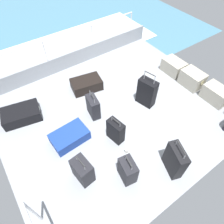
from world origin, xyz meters
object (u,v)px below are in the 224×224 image
cargo_crate_2 (216,94)px  suitcase_8 (70,137)px  cargo_crate_0 (173,67)px  paper_cup (127,151)px  cargo_crate_1 (192,79)px  suitcase_0 (116,131)px  suitcase_5 (175,160)px  suitcase_2 (93,107)px  suitcase_1 (83,171)px  suitcase_3 (86,84)px  suitcase_7 (147,92)px  suitcase_6 (22,114)px  suitcase_4 (128,170)px

cargo_crate_2 → suitcase_8: cargo_crate_2 is taller
cargo_crate_0 → paper_cup: bearing=-64.1°
cargo_crate_1 → paper_cup: cargo_crate_1 is taller
suitcase_0 → suitcase_5: size_ratio=0.79×
suitcase_2 → suitcase_8: size_ratio=0.85×
suitcase_1 → suitcase_0: bearing=109.9°
cargo_crate_2 → suitcase_8: bearing=-106.1°
suitcase_2 → suitcase_3: size_ratio=0.79×
suitcase_5 → suitcase_7: bearing=155.4°
cargo_crate_2 → suitcase_3: (-2.16, -2.36, -0.05)m
cargo_crate_0 → suitcase_1: suitcase_1 is taller
suitcase_3 → suitcase_8: 1.59m
cargo_crate_1 → suitcase_2: suitcase_2 is taller
suitcase_6 → suitcase_7: size_ratio=0.99×
suitcase_1 → paper_cup: size_ratio=6.43×
cargo_crate_1 → paper_cup: (0.61, -2.61, -0.16)m
suitcase_6 → suitcase_3: bearing=90.5°
cargo_crate_2 → suitcase_6: 4.60m
suitcase_0 → suitcase_2: suitcase_2 is taller
cargo_crate_2 → suitcase_6: bearing=-117.8°
cargo_crate_0 → suitcase_0: bearing=-71.5°
cargo_crate_0 → suitcase_7: size_ratio=0.70×
suitcase_4 → suitcase_8: suitcase_4 is taller
cargo_crate_1 → cargo_crate_2: (0.70, 0.05, -0.02)m
suitcase_5 → suitcase_8: 2.11m
cargo_crate_0 → paper_cup: cargo_crate_0 is taller
paper_cup → suitcase_8: bearing=-138.8°
cargo_crate_1 → suitcase_8: 3.41m
cargo_crate_2 → paper_cup: 2.66m
suitcase_4 → suitcase_0: bearing=158.6°
suitcase_1 → suitcase_3: size_ratio=0.78×
cargo_crate_0 → suitcase_7: bearing=-72.2°
suitcase_3 → suitcase_6: size_ratio=0.92×
suitcase_4 → suitcase_6: (-2.46, -1.11, -0.12)m
suitcase_2 → suitcase_3: 0.91m
suitcase_0 → suitcase_3: suitcase_0 is taller
cargo_crate_2 → suitcase_7: size_ratio=0.71×
suitcase_0 → suitcase_6: bearing=-139.5°
suitcase_1 → suitcase_5: size_ratio=0.81×
cargo_crate_2 → suitcase_1: 3.62m
cargo_crate_1 → cargo_crate_2: cargo_crate_1 is taller
suitcase_3 → suitcase_4: (2.47, -0.60, 0.11)m
suitcase_5 → suitcase_7: 1.73m
suitcase_4 → cargo_crate_2: bearing=96.1°
suitcase_7 → suitcase_8: size_ratio=1.18×
suitcase_6 → suitcase_7: bearing=64.6°
suitcase_0 → suitcase_1: bearing=-70.1°
suitcase_0 → suitcase_1: (0.35, -0.97, -0.01)m
suitcase_4 → suitcase_7: 1.94m
cargo_crate_2 → paper_cup: size_ratio=6.49×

